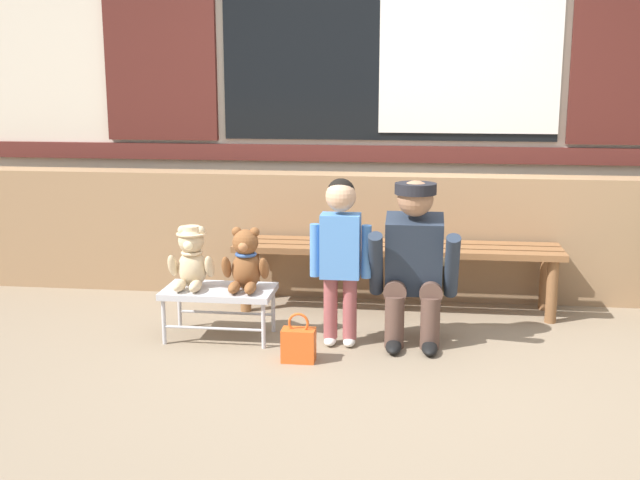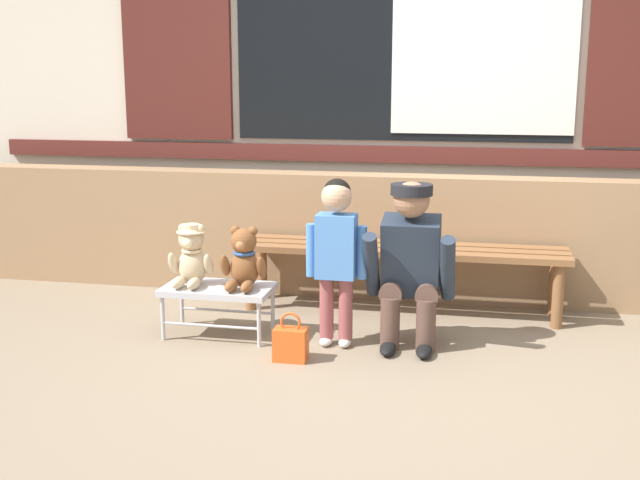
{
  "view_description": "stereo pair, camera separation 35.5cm",
  "coord_description": "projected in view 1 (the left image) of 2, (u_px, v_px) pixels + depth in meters",
  "views": [
    {
      "loc": [
        0.24,
        -3.94,
        1.52
      ],
      "look_at": [
        -0.34,
        0.63,
        0.55
      ],
      "focal_mm": 44.27,
      "sensor_mm": 36.0,
      "label": 1
    },
    {
      "loc": [
        0.59,
        -3.88,
        1.52
      ],
      "look_at": [
        -0.34,
        0.63,
        0.55
      ],
      "focal_mm": 44.27,
      "sensor_mm": 36.0,
      "label": 2
    }
  ],
  "objects": [
    {
      "name": "teddy_bear_with_hat",
      "position": [
        191.0,
        259.0,
        4.57
      ],
      "size": [
        0.28,
        0.27,
        0.36
      ],
      "color": "#CCB289",
      "rests_on": "small_display_bench"
    },
    {
      "name": "brick_low_wall",
      "position": [
        383.0,
        235.0,
        5.46
      ],
      "size": [
        6.66,
        0.25,
        0.85
      ],
      "primitive_type": "cube",
      "color": "#997551",
      "rests_on": "ground"
    },
    {
      "name": "handbag_on_ground",
      "position": [
        299.0,
        344.0,
        4.24
      ],
      "size": [
        0.18,
        0.11,
        0.27
      ],
      "color": "#DB561E",
      "rests_on": "ground"
    },
    {
      "name": "wooden_bench_long",
      "position": [
        396.0,
        255.0,
        5.11
      ],
      "size": [
        2.1,
        0.4,
        0.44
      ],
      "color": "brown",
      "rests_on": "ground"
    },
    {
      "name": "child_standing",
      "position": [
        341.0,
        244.0,
        4.4
      ],
      "size": [
        0.35,
        0.18,
        0.96
      ],
      "color": "#994C4C",
      "rests_on": "ground"
    },
    {
      "name": "shop_facade",
      "position": [
        390.0,
        54.0,
        5.71
      ],
      "size": [
        6.8,
        0.26,
        3.29
      ],
      "color": "beige",
      "rests_on": "ground"
    },
    {
      "name": "ground_plane",
      "position": [
        369.0,
        368.0,
        4.17
      ],
      "size": [
        60.0,
        60.0,
        0.0
      ],
      "primitive_type": "plane",
      "color": "#84725B"
    },
    {
      "name": "teddy_bear_plain",
      "position": [
        245.0,
        262.0,
        4.53
      ],
      "size": [
        0.28,
        0.26,
        0.36
      ],
      "color": "brown",
      "rests_on": "small_display_bench"
    },
    {
      "name": "small_display_bench",
      "position": [
        219.0,
        294.0,
        4.59
      ],
      "size": [
        0.64,
        0.36,
        0.3
      ],
      "color": "#BCBCC1",
      "rests_on": "ground"
    },
    {
      "name": "adult_crouching",
      "position": [
        415.0,
        262.0,
        4.45
      ],
      "size": [
        0.5,
        0.49,
        0.95
      ],
      "color": "brown",
      "rests_on": "ground"
    }
  ]
}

